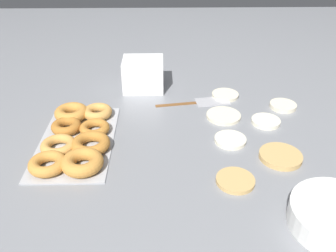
{
  "coord_description": "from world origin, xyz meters",
  "views": [
    {
      "loc": [
        0.86,
        -0.15,
        0.57
      ],
      "look_at": [
        0.01,
        -0.13,
        0.04
      ],
      "focal_mm": 38.0,
      "sensor_mm": 36.0,
      "label": 1
    }
  ],
  "objects_px": {
    "pancake_5": "(224,116)",
    "spatula": "(204,102)",
    "pancake_1": "(281,156)",
    "container_stack": "(143,74)",
    "pancake_3": "(235,180)",
    "pancake_6": "(225,95)",
    "pancake_2": "(266,121)",
    "pancake_4": "(283,106)",
    "pancake_0": "(230,140)",
    "donut_tray": "(77,137)"
  },
  "relations": [
    {
      "from": "pancake_5",
      "to": "spatula",
      "type": "height_order",
      "value": "pancake_5"
    },
    {
      "from": "pancake_1",
      "to": "container_stack",
      "type": "height_order",
      "value": "container_stack"
    },
    {
      "from": "pancake_3",
      "to": "pancake_6",
      "type": "xyz_separation_m",
      "value": [
        -0.45,
        0.05,
        0.0
      ]
    },
    {
      "from": "pancake_2",
      "to": "pancake_4",
      "type": "relative_size",
      "value": 1.01
    },
    {
      "from": "pancake_5",
      "to": "pancake_6",
      "type": "relative_size",
      "value": 1.17
    },
    {
      "from": "pancake_4",
      "to": "container_stack",
      "type": "distance_m",
      "value": 0.49
    },
    {
      "from": "pancake_0",
      "to": "pancake_5",
      "type": "bearing_deg",
      "value": 179.46
    },
    {
      "from": "pancake_6",
      "to": "container_stack",
      "type": "distance_m",
      "value": 0.3
    },
    {
      "from": "pancake_3",
      "to": "pancake_6",
      "type": "distance_m",
      "value": 0.45
    },
    {
      "from": "pancake_0",
      "to": "pancake_1",
      "type": "distance_m",
      "value": 0.14
    },
    {
      "from": "pancake_0",
      "to": "pancake_2",
      "type": "xyz_separation_m",
      "value": [
        -0.1,
        0.13,
        0.0
      ]
    },
    {
      "from": "pancake_1",
      "to": "container_stack",
      "type": "distance_m",
      "value": 0.57
    },
    {
      "from": "pancake_4",
      "to": "pancake_0",
      "type": "bearing_deg",
      "value": -46.79
    },
    {
      "from": "donut_tray",
      "to": "pancake_5",
      "type": "bearing_deg",
      "value": 106.93
    },
    {
      "from": "pancake_2",
      "to": "pancake_5",
      "type": "distance_m",
      "value": 0.13
    },
    {
      "from": "pancake_4",
      "to": "pancake_6",
      "type": "bearing_deg",
      "value": -115.02
    },
    {
      "from": "pancake_3",
      "to": "pancake_5",
      "type": "height_order",
      "value": "same"
    },
    {
      "from": "pancake_5",
      "to": "pancake_1",
      "type": "bearing_deg",
      "value": 28.73
    },
    {
      "from": "pancake_2",
      "to": "container_stack",
      "type": "xyz_separation_m",
      "value": [
        -0.25,
        -0.38,
        0.05
      ]
    },
    {
      "from": "donut_tray",
      "to": "pancake_1",
      "type": "bearing_deg",
      "value": 81.35
    },
    {
      "from": "pancake_6",
      "to": "pancake_1",
      "type": "bearing_deg",
      "value": 14.2
    },
    {
      "from": "pancake_0",
      "to": "donut_tray",
      "type": "height_order",
      "value": "donut_tray"
    },
    {
      "from": "pancake_6",
      "to": "pancake_2",
      "type": "bearing_deg",
      "value": 28.18
    },
    {
      "from": "pancake_2",
      "to": "donut_tray",
      "type": "height_order",
      "value": "donut_tray"
    },
    {
      "from": "pancake_2",
      "to": "pancake_0",
      "type": "bearing_deg",
      "value": -52.19
    },
    {
      "from": "pancake_3",
      "to": "donut_tray",
      "type": "bearing_deg",
      "value": -113.0
    },
    {
      "from": "pancake_1",
      "to": "pancake_5",
      "type": "bearing_deg",
      "value": -151.27
    },
    {
      "from": "pancake_2",
      "to": "spatula",
      "type": "relative_size",
      "value": 0.34
    },
    {
      "from": "pancake_4",
      "to": "pancake_6",
      "type": "distance_m",
      "value": 0.2
    },
    {
      "from": "pancake_5",
      "to": "donut_tray",
      "type": "bearing_deg",
      "value": -73.07
    },
    {
      "from": "pancake_3",
      "to": "pancake_5",
      "type": "bearing_deg",
      "value": 176.65
    },
    {
      "from": "container_stack",
      "to": "spatula",
      "type": "relative_size",
      "value": 0.56
    },
    {
      "from": "pancake_4",
      "to": "container_stack",
      "type": "bearing_deg",
      "value": -108.13
    },
    {
      "from": "pancake_1",
      "to": "donut_tray",
      "type": "distance_m",
      "value": 0.56
    },
    {
      "from": "pancake_4",
      "to": "container_stack",
      "type": "height_order",
      "value": "container_stack"
    },
    {
      "from": "pancake_0",
      "to": "pancake_2",
      "type": "distance_m",
      "value": 0.16
    },
    {
      "from": "pancake_2",
      "to": "pancake_3",
      "type": "height_order",
      "value": "pancake_2"
    },
    {
      "from": "pancake_4",
      "to": "pancake_3",
      "type": "bearing_deg",
      "value": -31.35
    },
    {
      "from": "pancake_0",
      "to": "spatula",
      "type": "distance_m",
      "value": 0.24
    },
    {
      "from": "spatula",
      "to": "pancake_2",
      "type": "bearing_deg",
      "value": -46.99
    },
    {
      "from": "container_stack",
      "to": "spatula",
      "type": "bearing_deg",
      "value": 61.83
    },
    {
      "from": "pancake_0",
      "to": "pancake_6",
      "type": "distance_m",
      "value": 0.28
    },
    {
      "from": "pancake_3",
      "to": "container_stack",
      "type": "relative_size",
      "value": 0.66
    },
    {
      "from": "pancake_3",
      "to": "donut_tray",
      "type": "height_order",
      "value": "donut_tray"
    },
    {
      "from": "pancake_1",
      "to": "pancake_3",
      "type": "distance_m",
      "value": 0.17
    },
    {
      "from": "pancake_1",
      "to": "pancake_2",
      "type": "height_order",
      "value": "pancake_1"
    },
    {
      "from": "pancake_6",
      "to": "donut_tray",
      "type": "height_order",
      "value": "donut_tray"
    },
    {
      "from": "pancake_3",
      "to": "container_stack",
      "type": "height_order",
      "value": "container_stack"
    },
    {
      "from": "pancake_0",
      "to": "container_stack",
      "type": "height_order",
      "value": "container_stack"
    },
    {
      "from": "pancake_2",
      "to": "pancake_4",
      "type": "xyz_separation_m",
      "value": [
        -0.1,
        0.08,
        0.0
      ]
    }
  ]
}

